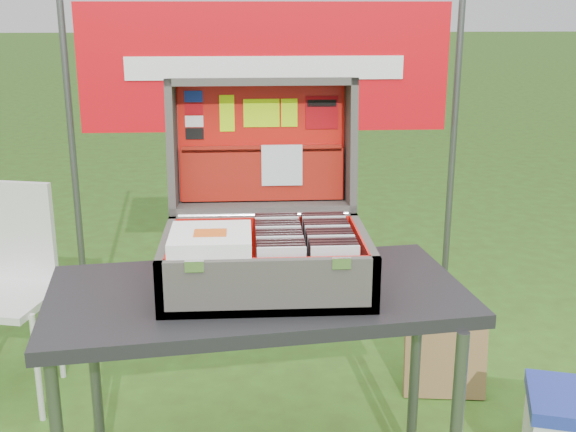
{
  "coord_description": "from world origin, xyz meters",
  "views": [
    {
      "loc": [
        -0.09,
        -2.07,
        1.57
      ],
      "look_at": [
        0.04,
        0.1,
        0.92
      ],
      "focal_mm": 45.0,
      "sensor_mm": 36.0,
      "label": 1
    }
  ],
  "objects": [
    {
      "name": "songbook_4",
      "position": [
        -0.19,
        -0.17,
        0.94
      ],
      "size": [
        0.22,
        0.22,
        0.0
      ],
      "primitive_type": "cube",
      "color": "white",
      "rests_on": "suitcase_base_wall_front"
    },
    {
      "name": "suitcase",
      "position": [
        -0.04,
        -0.03,
        1.05
      ],
      "size": [
        0.6,
        0.59,
        0.58
      ],
      "primitive_type": null,
      "color": "#54504B",
      "rests_on": "table"
    },
    {
      "name": "suitcase_liner_floor",
      "position": [
        -0.04,
        -0.09,
        0.79
      ],
      "size": [
        0.55,
        0.38,
        0.01
      ],
      "primitive_type": "cube",
      "color": "red",
      "rests_on": "suitcase_base_bottom"
    },
    {
      "name": "lid_sticker_band_bar",
      "position": [
        0.16,
        0.28,
        1.25
      ],
      "size": [
        0.1,
        0.01,
        0.02
      ],
      "primitive_type": "cube",
      "rotation": [
        -1.66,
        0.0,
        0.0
      ],
      "color": "black",
      "rests_on": "suitcase_lid_liner"
    },
    {
      "name": "table_leg_bl",
      "position": [
        -0.61,
        0.15,
        0.36
      ],
      "size": [
        0.04,
        0.04,
        0.72
      ],
      "primitive_type": "cylinder",
      "color": "#59595B",
      "rests_on": "ground"
    },
    {
      "name": "cd_left_13",
      "position": [
        0.0,
        0.05,
        0.87
      ],
      "size": [
        0.13,
        0.01,
        0.15
      ],
      "primitive_type": "cube",
      "color": "black",
      "rests_on": "suitcase_liner_floor"
    },
    {
      "name": "cd_right_0",
      "position": [
        0.15,
        -0.25,
        0.87
      ],
      "size": [
        0.13,
        0.01,
        0.15
      ],
      "primitive_type": "cube",
      "color": "silver",
      "rests_on": "suitcase_liner_floor"
    },
    {
      "name": "suitcase_base_wall_front",
      "position": [
        -0.04,
        -0.29,
        0.84
      ],
      "size": [
        0.6,
        0.02,
        0.16
      ],
      "primitive_type": "cube",
      "color": "#54504B",
      "rests_on": "table_top"
    },
    {
      "name": "suitcase_lid_liner",
      "position": [
        -0.04,
        0.28,
        1.12
      ],
      "size": [
        0.55,
        0.04,
        0.38
      ],
      "primitive_type": "cube",
      "rotation": [
        -1.66,
        0.0,
        0.0
      ],
      "color": "red",
      "rests_on": "suitcase_lid_back"
    },
    {
      "name": "suitcase_base_wall_right",
      "position": [
        0.25,
        -0.09,
        0.84
      ],
      "size": [
        0.02,
        0.43,
        0.16
      ],
      "primitive_type": "cube",
      "color": "#54504B",
      "rests_on": "table_top"
    },
    {
      "name": "cd_left_3",
      "position": [
        0.0,
        -0.18,
        0.87
      ],
      "size": [
        0.13,
        0.01,
        0.15
      ],
      "primitive_type": "cube",
      "color": "black",
      "rests_on": "suitcase_liner_floor"
    },
    {
      "name": "cd_left_0",
      "position": [
        0.0,
        -0.25,
        0.87
      ],
      "size": [
        0.13,
        0.01,
        0.15
      ],
      "primitive_type": "cube",
      "color": "silver",
      "rests_on": "suitcase_liner_floor"
    },
    {
      "name": "cd_left_2",
      "position": [
        0.0,
        -0.21,
        0.87
      ],
      "size": [
        0.13,
        0.01,
        0.15
      ],
      "primitive_type": "cube",
      "color": "black",
      "rests_on": "suitcase_liner_floor"
    },
    {
      "name": "cd_right_6",
      "position": [
        0.15,
        -0.11,
        0.87
      ],
      "size": [
        0.13,
        0.01,
        0.15
      ],
      "primitive_type": "cube",
      "color": "black",
      "rests_on": "suitcase_liner_floor"
    },
    {
      "name": "lid_sticker_cc_a",
      "position": [
        -0.26,
        0.29,
        1.28
      ],
      "size": [
        0.06,
        0.01,
        0.04
      ],
      "primitive_type": "cube",
      "rotation": [
        -1.66,
        0.0,
        0.0
      ],
      "color": "#1933B2",
      "rests_on": "suitcase_lid_liner"
    },
    {
      "name": "suitcase_lid_rim_right",
      "position": [
        0.25,
        0.22,
        1.13
      ],
      "size": [
        0.02,
        0.2,
        0.44
      ],
      "primitive_type": "cube",
      "rotation": [
        -1.66,
        0.0,
        0.0
      ],
      "color": "#54504B",
      "rests_on": "suitcase_lid_back"
    },
    {
      "name": "suitcase_pocket_edge",
      "position": [
        -0.04,
        0.25,
        1.11
      ],
      "size": [
        0.52,
        0.02,
        0.02
      ],
      "primitive_type": "cube",
      "rotation": [
        -1.66,
        0.0,
        0.0
      ],
      "color": "maroon",
      "rests_on": "suitcase_lid_pocket"
    },
    {
      "name": "songbook_2",
      "position": [
        -0.19,
        -0.17,
        0.93
      ],
      "size": [
        0.22,
        0.22,
        0.0
      ],
      "primitive_type": "cube",
      "color": "white",
      "rests_on": "suitcase_base_wall_front"
    },
    {
      "name": "cd_right_7",
      "position": [
        0.15,
        -0.09,
        0.87
      ],
      "size": [
        0.13,
        0.01,
        0.15
      ],
      "primitive_type": "cube",
      "color": "black",
      "rests_on": "suitcase_liner_floor"
    },
    {
      "name": "suitcase_liner_wall_right",
      "position": [
        0.24,
        -0.09,
        0.85
      ],
      "size": [
        0.01,
        0.38,
        0.14
      ],
      "primitive_type": "cube",
      "color": "red",
      "rests_on": "suitcase_base_bottom"
    },
    {
      "name": "suitcase_base_bottom",
      "position": [
        -0.04,
        -0.09,
        0.77
      ],
      "size": [
        0.6,
        0.43,
        0.02
      ],
      "primitive_type": "cube",
      "color": "#54504B",
      "rests_on": "table_top"
    },
    {
      "name": "cd_left_4",
      "position": [
        0.0,
        -0.16,
        0.87
      ],
      "size": [
        0.13,
        0.01,
        0.15
      ],
      "primitive_type": "cube",
      "color": "silver",
      "rests_on": "suitcase_liner_floor"
    },
    {
      "name": "chair_seat",
      "position": [
        -1.07,
        0.63,
        0.45
      ],
      "size": [
        0.48,
        0.48,
        0.03
      ],
      "primitive_type": "cube",
      "rotation": [
        0.0,
        0.0,
        -0.24
      ],
      "color": "silver",
      "rests_on": "ground"
    },
    {
      "name": "songbook_5",
      "position": [
        -0.19,
        -0.17,
        0.95
      ],
      "size": [
        0.22,
        0.22,
        0.0
      ],
      "primitive_type": "cube",
      "color": "white",
      "rests_on": "suitcase_base_wall_front"
    },
    {
      "name": "cd_right_5",
      "position": [
        0.15,
        -0.14,
        0.87
      ],
      "size": [
        0.13,
        0.01,
        0.15
      ],
      "primitive_type": "cube",
      "color": "black",
      "rests_on": "suitcase_liner_floor"
    },
    {
      "name": "cd_right_8",
      "position": [
        0.15,
        -0.07,
        0.87
      ],
      "size": [
        0.13,
        0.01,
        0.15
      ],
      "primitive_type": "cube",
      "color": "silver",
      "rests_on": "suitcase_liner_floor"
    },
    {
      "name": "cd_left_10",
      "position": [
        0.0,
        -0.02,
        0.87
      ],
      "size": [
        0.13,
        0.01,
        0.15
      ],
      "primitive_type": "cube",
      "color": "black",
      "rests_on": "suitcase_liner_floor"
    },
    {
      "name": "cd_left_6",
      "position": [
        0.0,
        -0.11,
        0.87
      ],
      "size": [
        0.13,
        0.01,
        0.15
      ],
      "primitive_type": "cube",
      "color": "black",
      "rests_on": "suitcase_liner_floor"
    },
    {
      "name": "suitcase_base_wall_back",
      "position": [
        -0.04,
        0.11,
        0.84
      ],
      "size": [
        0.6,
        0.02,
        0.16
      ],
      "primitive_type": "cube",
      "color": "#54504B",
      "rests_on": "table_top"
    },
    {
      "name": "cd_left_8",
      "position": [
        0.0,
        -0.07,
        0.87
      ],
      "size": [
        0.13,
        0.01,
        0.15
      ],
      "primitive_type": "cube",
      "color": "silver",
      "rests_on": "suitcase_liner_floor"
    },
    {
      "name": "cd_right_4",
      "position": [
        0.15,
        -0.16,
        0.87
      ],
      "size": [
        0.13,
        0.01,
        0.15
      ],
      "primitive_type": "cube",
      "color": "silver",
      "rests_on": "suitcase_liner_floor"
    },
    {
      "name": "cd_left_5",
      "position": [
        0.0,
        -0.14,
        0.87
      ],
      "size": [
        0.13,
        0.01,
        0.15
      ],
      "primitive_type": "cube",
      "color": "black",
      "rests_on": "suitcase_liner_floor"
    },
    {
      "name": "cd_right_12",
      "position": [
        0.15,
        0.03,
        0.87
      ],
      "size": [
        0.13,
        0.01,
        0.15
      ],
      "primitive_type": "cube",
      "color": "silver",
      "rests_on": "suitcase_liner_floor"
    },
    {
      "name": "cd_right_9",
      "position": [
        0.15,
        -0.04,
        0.87
      ],
      "size": [
        0.13,
        0.01,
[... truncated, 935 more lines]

